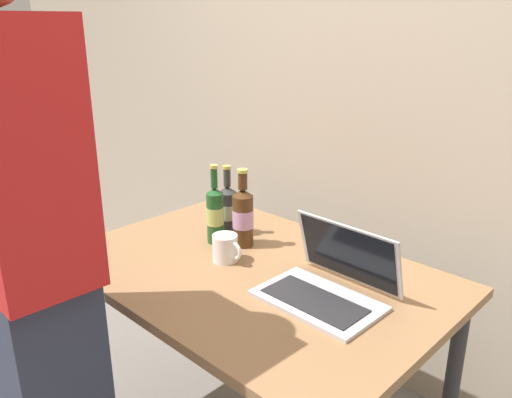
{
  "coord_description": "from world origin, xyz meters",
  "views": [
    {
      "loc": [
        1.07,
        -1.09,
        1.52
      ],
      "look_at": [
        0.02,
        0.0,
        0.99
      ],
      "focal_mm": 36.0,
      "sensor_mm": 36.0,
      "label": 1
    }
  ],
  "objects_px": {
    "laptop": "(329,282)",
    "beer_bottle_dark": "(215,214)",
    "person_figure": "(31,284)",
    "coffee_mug": "(226,248)",
    "beer_bottle_brown": "(228,209)",
    "beer_bottle_amber": "(243,216)"
  },
  "relations": [
    {
      "from": "beer_bottle_dark",
      "to": "laptop",
      "type": "bearing_deg",
      "value": -3.37
    },
    {
      "from": "beer_bottle_amber",
      "to": "beer_bottle_dark",
      "type": "xyz_separation_m",
      "value": [
        -0.09,
        -0.05,
        -0.0
      ]
    },
    {
      "from": "beer_bottle_amber",
      "to": "beer_bottle_brown",
      "type": "distance_m",
      "value": 0.13
    },
    {
      "from": "beer_bottle_amber",
      "to": "beer_bottle_dark",
      "type": "bearing_deg",
      "value": -151.43
    },
    {
      "from": "laptop",
      "to": "beer_bottle_brown",
      "type": "bearing_deg",
      "value": 168.04
    },
    {
      "from": "beer_bottle_brown",
      "to": "coffee_mug",
      "type": "xyz_separation_m",
      "value": [
        0.17,
        -0.17,
        -0.05
      ]
    },
    {
      "from": "laptop",
      "to": "beer_bottle_brown",
      "type": "xyz_separation_m",
      "value": [
        -0.57,
        0.12,
        0.05
      ]
    },
    {
      "from": "beer_bottle_brown",
      "to": "laptop",
      "type": "bearing_deg",
      "value": -11.96
    },
    {
      "from": "person_figure",
      "to": "coffee_mug",
      "type": "bearing_deg",
      "value": 87.92
    },
    {
      "from": "person_figure",
      "to": "coffee_mug",
      "type": "xyz_separation_m",
      "value": [
        0.02,
        0.64,
        -0.11
      ]
    },
    {
      "from": "beer_bottle_dark",
      "to": "person_figure",
      "type": "xyz_separation_m",
      "value": [
        0.12,
        -0.72,
        0.04
      ]
    },
    {
      "from": "beer_bottle_amber",
      "to": "person_figure",
      "type": "xyz_separation_m",
      "value": [
        0.03,
        -0.77,
        0.04
      ]
    },
    {
      "from": "laptop",
      "to": "coffee_mug",
      "type": "bearing_deg",
      "value": -172.64
    },
    {
      "from": "beer_bottle_brown",
      "to": "beer_bottle_dark",
      "type": "xyz_separation_m",
      "value": [
        0.03,
        -0.09,
        0.01
      ]
    },
    {
      "from": "beer_bottle_amber",
      "to": "coffee_mug",
      "type": "relative_size",
      "value": 2.39
    },
    {
      "from": "beer_bottle_dark",
      "to": "person_figure",
      "type": "height_order",
      "value": "person_figure"
    },
    {
      "from": "laptop",
      "to": "beer_bottle_brown",
      "type": "height_order",
      "value": "beer_bottle_brown"
    },
    {
      "from": "beer_bottle_dark",
      "to": "person_figure",
      "type": "relative_size",
      "value": 0.17
    },
    {
      "from": "beer_bottle_brown",
      "to": "beer_bottle_amber",
      "type": "bearing_deg",
      "value": -17.18
    },
    {
      "from": "laptop",
      "to": "beer_bottle_dark",
      "type": "xyz_separation_m",
      "value": [
        -0.54,
        0.03,
        0.07
      ]
    },
    {
      "from": "coffee_mug",
      "to": "laptop",
      "type": "bearing_deg",
      "value": 7.36
    },
    {
      "from": "laptop",
      "to": "beer_bottle_dark",
      "type": "bearing_deg",
      "value": 176.63
    }
  ]
}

